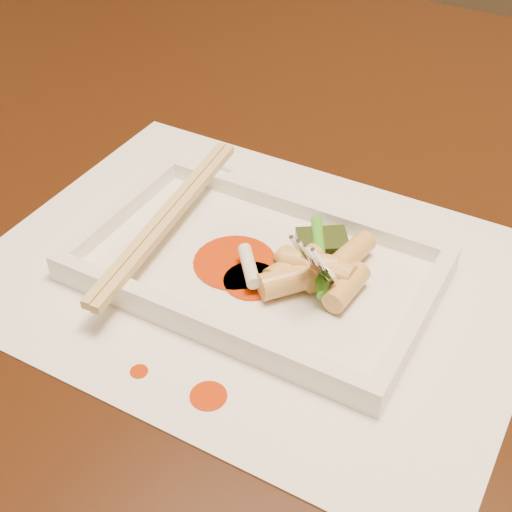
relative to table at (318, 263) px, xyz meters
The scene contains 24 objects.
table is the anchor object (origin of this frame).
placemat 0.18m from the table, 85.94° to the right, with size 0.40×0.30×0.00m, color white.
sauce_splatter_a 0.28m from the table, 81.18° to the right, with size 0.02×0.02×0.00m, color #BB2F05.
sauce_splatter_b 0.28m from the table, 92.11° to the right, with size 0.01×0.01×0.00m, color #BB2F05.
plate_base 0.18m from the table, 85.94° to the right, with size 0.26×0.16×0.01m, color white.
plate_rim_far 0.14m from the table, 81.71° to the right, with size 0.26×0.01×0.01m, color white.
plate_rim_near 0.25m from the table, 87.31° to the right, with size 0.26×0.01×0.01m, color white.
plate_rim_left 0.22m from the table, 128.23° to the right, with size 0.01×0.14×0.01m, color white.
plate_rim_right 0.23m from the table, 47.08° to the right, with size 0.01×0.14×0.01m, color white.
veg_piece 0.16m from the table, 66.56° to the right, with size 0.04×0.03×0.01m, color black.
scallion_white 0.20m from the table, 85.58° to the right, with size 0.01×0.01×0.04m, color #EAEACC.
scallion_green 0.18m from the table, 67.21° to the right, with size 0.01×0.01×0.09m, color #2F9117.
chopstick_a 0.21m from the table, 116.42° to the right, with size 0.01×0.22×0.01m, color tan.
chopstick_b 0.20m from the table, 113.82° to the right, with size 0.01×0.22×0.01m, color tan.
fork 0.24m from the table, 57.58° to the right, with size 0.09×0.10×0.14m, color silver, non-canonical shape.
sauce_blob_0 0.20m from the table, 84.38° to the right, with size 0.04×0.04×0.00m, color #BB2F05.
sauce_blob_1 0.19m from the table, 92.10° to the right, with size 0.06×0.06×0.00m, color #BB2F05.
rice_cake_0 0.19m from the table, 72.64° to the right, with size 0.02×0.02×0.04m, color #E1BE69.
rice_cake_1 0.20m from the table, 60.17° to the right, with size 0.02×0.02×0.04m, color #E1BE69.
rice_cake_2 0.20m from the table, 64.89° to the right, with size 0.02×0.02×0.04m, color #E1BE69.
rice_cake_3 0.18m from the table, 58.39° to the right, with size 0.02×0.02×0.05m, color #E1BE69.
rice_cake_4 0.20m from the table, 73.76° to the right, with size 0.02×0.02×0.05m, color #E1BE69.
rice_cake_5 0.20m from the table, 69.93° to the right, with size 0.02×0.02×0.04m, color #E1BE69.
rice_cake_6 0.19m from the table, 74.03° to the right, with size 0.02×0.02×0.04m, color #E1BE69.
Camera 1 is at (0.20, -0.49, 1.11)m, focal length 50.00 mm.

